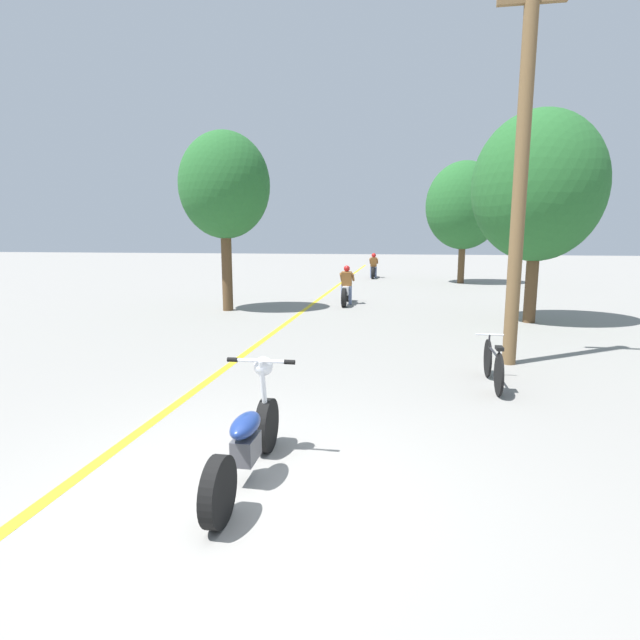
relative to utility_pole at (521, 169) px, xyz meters
The scene contains 10 objects.
ground_plane 7.17m from the utility_pole, 121.80° to the right, with size 120.00×120.00×0.00m, color gray.
lane_stripe_center 9.21m from the utility_pole, 125.91° to the left, with size 0.14×48.00×0.01m, color yellow.
utility_pole is the anchor object (origin of this frame).
roadside_tree_right_near 4.95m from the utility_pole, 73.15° to the left, with size 3.35×3.02×5.51m.
roadside_tree_right_far 16.11m from the utility_pole, 87.05° to the left, with size 3.64×3.28×5.85m.
roadside_tree_left 9.18m from the utility_pole, 143.34° to the left, with size 2.77×2.49×5.41m.
motorcycle_foreground 6.77m from the utility_pole, 123.74° to the right, with size 0.71×2.03×1.08m.
motorcycle_rider_lead 8.95m from the utility_pole, 117.13° to the left, with size 0.50×2.08×1.32m.
motorcycle_rider_far 19.13m from the utility_pole, 101.02° to the left, with size 0.50×2.08×1.38m.
bicycle_parked 3.47m from the utility_pole, 109.93° to the right, with size 0.44×1.64×0.74m.
Camera 1 is at (1.37, -3.98, 2.31)m, focal length 28.00 mm.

